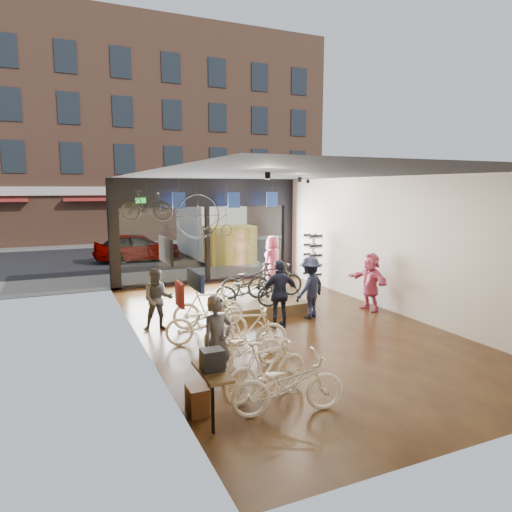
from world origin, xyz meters
TOP-DOWN VIEW (x-y plane):
  - ground_plane at (0.00, 0.00)m, footprint 7.00×12.00m
  - ceiling at (0.00, 0.00)m, footprint 7.00×12.00m
  - wall_left at (-3.52, 0.00)m, footprint 0.04×12.00m
  - wall_right at (3.52, 0.00)m, footprint 0.04×12.00m
  - wall_back at (0.00, -6.02)m, footprint 7.00×0.04m
  - storefront at (0.00, 6.00)m, footprint 7.00×0.26m
  - exit_sign at (-2.40, 5.88)m, footprint 0.35×0.06m
  - street_road at (0.00, 15.00)m, footprint 30.00×18.00m
  - sidewalk_near at (0.00, 7.20)m, footprint 30.00×2.40m
  - sidewalk_far at (0.00, 19.00)m, footprint 30.00×2.00m
  - opposite_building at (0.00, 21.50)m, footprint 26.00×5.00m
  - street_car at (-1.59, 12.00)m, footprint 4.02×1.62m
  - box_truck at (2.03, 11.00)m, footprint 2.21×6.63m
  - floor_bike_0 at (-1.99, -4.16)m, footprint 1.88×0.95m
  - floor_bike_1 at (-2.06, -3.54)m, footprint 1.75×0.81m
  - floor_bike_2 at (-1.91, -2.25)m, footprint 1.58×0.59m
  - floor_bike_3 at (-1.62, -1.60)m, footprint 1.83×0.98m
  - floor_bike_4 at (-2.15, -0.57)m, footprint 1.94×0.99m
  - floor_bike_5 at (-1.77, 0.50)m, footprint 1.82×0.73m
  - display_platform at (0.11, 1.53)m, footprint 2.40×1.80m
  - display_bike_left at (-0.53, 0.96)m, footprint 1.82×1.21m
  - display_bike_mid at (0.67, 1.66)m, footprint 1.75×0.58m
  - display_bike_right at (-0.02, 2.03)m, footprint 1.91×0.86m
  - customer_0 at (-2.67, -2.81)m, footprint 0.69×0.55m
  - customer_1 at (-2.94, 0.85)m, footprint 0.85×0.71m
  - customer_2 at (-0.10, -0.14)m, footprint 1.05×0.56m
  - customer_3 at (1.02, 0.28)m, footprint 1.24×1.02m
  - customer_4 at (1.94, 4.46)m, footprint 1.04×0.92m
  - customer_5 at (3.00, 0.27)m, footprint 0.58×1.57m
  - sunglasses_rack at (2.95, 3.37)m, footprint 0.68×0.61m
  - wall_merch at (-3.38, -3.50)m, footprint 0.40×2.40m
  - penny_farthing at (-0.47, 4.52)m, footprint 1.85×0.06m
  - hung_bike at (-2.51, 4.20)m, footprint 1.64×0.74m
  - jersey_left at (-1.24, 5.20)m, footprint 0.45×0.03m
  - jersey_mid at (0.76, 5.20)m, footprint 0.45×0.03m
  - jersey_right at (2.27, 5.20)m, footprint 0.45×0.03m

SIDE VIEW (x-z plane):
  - ground_plane at x=0.00m, z-range -0.04..0.00m
  - street_road at x=0.00m, z-range -0.02..0.00m
  - sidewalk_near at x=0.00m, z-range 0.00..0.12m
  - sidewalk_far at x=0.00m, z-range 0.00..0.12m
  - display_platform at x=0.11m, z-range 0.00..0.30m
  - floor_bike_2 at x=-1.91m, z-range 0.00..0.82m
  - floor_bike_0 at x=-1.99m, z-range 0.00..0.94m
  - floor_bike_4 at x=-2.15m, z-range 0.00..0.97m
  - floor_bike_1 at x=-2.06m, z-range 0.00..1.01m
  - floor_bike_3 at x=-1.62m, z-range 0.00..1.06m
  - floor_bike_5 at x=-1.77m, z-range 0.00..1.06m
  - street_car at x=-1.59m, z-range 0.00..1.37m
  - display_bike_left at x=-0.53m, z-range 0.30..1.20m
  - customer_1 at x=-2.94m, z-range 0.00..1.55m
  - display_bike_right at x=-0.02m, z-range 0.30..1.27m
  - display_bike_mid at x=0.67m, z-range 0.30..1.34m
  - customer_0 at x=-2.67m, z-range 0.00..1.64m
  - customer_3 at x=1.02m, z-range 0.00..1.66m
  - customer_5 at x=3.00m, z-range 0.00..1.66m
  - customer_2 at x=-0.10m, z-range 0.00..1.71m
  - customer_4 at x=1.94m, z-range 0.00..1.79m
  - sunglasses_rack at x=2.95m, z-range 0.00..1.92m
  - wall_merch at x=-3.38m, z-range 0.00..2.60m
  - box_truck at x=2.03m, z-range 0.00..2.61m
  - wall_left at x=-3.52m, z-range 0.00..3.80m
  - wall_right at x=3.52m, z-range 0.00..3.80m
  - wall_back at x=0.00m, z-range 0.00..3.80m
  - storefront at x=0.00m, z-range 0.00..3.80m
  - penny_farthing at x=-0.47m, z-range 1.76..3.24m
  - hung_bike at x=-2.51m, z-range 2.45..3.40m
  - exit_sign at x=-2.40m, z-range 2.96..3.14m
  - jersey_left at x=-1.24m, z-range 2.77..3.32m
  - jersey_mid at x=0.76m, z-range 2.77..3.32m
  - jersey_right at x=2.27m, z-range 2.77..3.32m
  - ceiling at x=0.00m, z-range 3.80..3.84m
  - opposite_building at x=0.00m, z-range 0.00..14.00m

